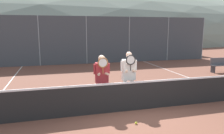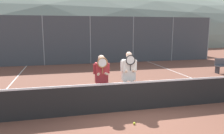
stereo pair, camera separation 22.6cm
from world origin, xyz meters
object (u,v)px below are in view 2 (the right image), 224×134
(car_center, at_px, (140,48))
(tennis_ball_on_court, at_px, (134,123))
(car_far_left, at_px, (19,50))
(car_left_of_center, at_px, (83,48))
(player_leftmost, at_px, (102,77))
(player_center_left, at_px, (129,74))

(car_center, bearing_deg, tennis_ball_on_court, -111.22)
(car_far_left, distance_m, car_left_of_center, 4.90)
(car_far_left, bearing_deg, player_leftmost, -68.93)
(player_center_left, xyz_separation_m, car_left_of_center, (-0.34, 11.01, -0.11))
(tennis_ball_on_court, bearing_deg, car_center, 68.78)
(player_center_left, height_order, car_center, player_center_left)
(car_far_left, height_order, car_left_of_center, car_left_of_center)
(car_far_left, bearing_deg, tennis_ball_on_court, -68.84)
(player_leftmost, distance_m, car_left_of_center, 11.00)
(car_far_left, xyz_separation_m, car_center, (9.76, -0.33, -0.04))
(player_leftmost, bearing_deg, tennis_ball_on_court, -68.21)
(car_left_of_center, bearing_deg, car_center, -0.84)
(car_left_of_center, distance_m, car_center, 4.87)
(car_far_left, xyz_separation_m, tennis_ball_on_court, (4.94, -12.76, -0.87))
(player_leftmost, bearing_deg, car_left_of_center, 87.06)
(player_leftmost, height_order, car_center, player_leftmost)
(car_left_of_center, xyz_separation_m, car_center, (4.87, -0.07, -0.09))
(car_far_left, distance_m, car_center, 9.77)
(car_far_left, relative_size, car_left_of_center, 0.91)
(car_far_left, bearing_deg, car_center, -1.95)
(car_center, bearing_deg, car_far_left, 178.05)
(car_left_of_center, bearing_deg, player_leftmost, -92.94)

